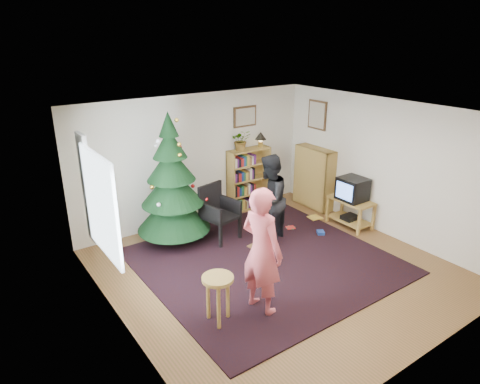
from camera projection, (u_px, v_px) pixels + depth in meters
floor at (276, 269)px, 6.87m from camera, size 5.00×5.00×0.00m
ceiling at (282, 114)px, 5.98m from camera, size 5.00×5.00×0.00m
wall_back at (196, 159)px, 8.33m from camera, size 5.00×0.02×2.50m
wall_front at (431, 268)px, 4.51m from camera, size 5.00×0.02×2.50m
wall_left at (117, 241)px, 5.08m from camera, size 0.02×5.00×2.50m
wall_right at (384, 168)px, 7.77m from camera, size 0.02×5.00×2.50m
rug at (265, 261)px, 7.09m from camera, size 3.80×3.60×0.02m
window_pane at (101, 205)px, 5.46m from camera, size 0.04×1.20×1.40m
curtain at (88, 189)px, 6.02m from camera, size 0.06×0.35×1.60m
picture_back at (245, 117)px, 8.68m from camera, size 0.55×0.03×0.42m
picture_right at (317, 115)px, 8.84m from camera, size 0.03×0.50×0.60m
christmas_tree at (172, 190)px, 7.45m from camera, size 1.30×1.30×2.36m
bookshelf_back at (249, 178)px, 9.04m from camera, size 0.95×0.30×1.30m
bookshelf_right at (314, 177)px, 9.11m from camera, size 0.30×0.95×1.30m
tv_stand at (350, 210)px, 8.28m from camera, size 0.47×0.85×0.55m
crt_tv at (352, 189)px, 8.12m from camera, size 0.46×0.50×0.44m
armchair at (217, 209)px, 7.75m from camera, size 0.66×0.67×1.02m
stool at (218, 287)px, 5.44m from camera, size 0.41×0.41×0.68m
person_standing at (262, 251)px, 5.59m from camera, size 0.54×0.72×1.78m
person_by_chair at (269, 200)px, 7.46m from camera, size 1.00×0.93×1.63m
potted_plant at (241, 140)px, 8.63m from camera, size 0.49×0.46×0.43m
table_lamp at (261, 137)px, 8.90m from camera, size 0.24×0.24×0.32m
floor_clutter at (295, 229)px, 8.14m from camera, size 1.94×0.79×0.08m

